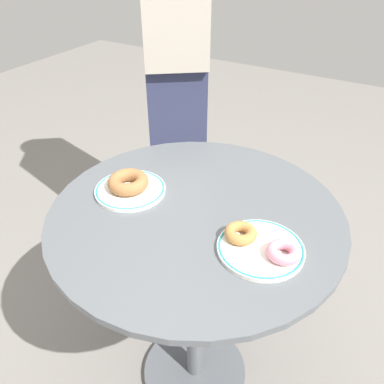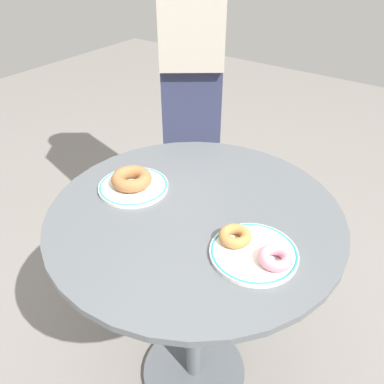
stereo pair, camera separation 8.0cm
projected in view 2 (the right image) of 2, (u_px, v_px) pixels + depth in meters
ground_plane at (194, 374)px, 1.46m from camera, size 7.00×7.00×0.02m
cafe_table at (195, 269)px, 1.14m from camera, size 0.77×0.77×0.75m
plate_left at (134, 186)px, 1.10m from camera, size 0.20×0.20×0.01m
plate_right at (254, 253)px, 0.88m from camera, size 0.20×0.20×0.01m
donut_cinnamon at (132, 179)px, 1.09m from camera, size 0.16×0.16×0.04m
donut_pink_frosted at (276, 258)px, 0.85m from camera, size 0.10×0.10×0.03m
donut_old_fashioned at (235, 236)px, 0.90m from camera, size 0.08×0.08×0.03m
person_figure at (191, 79)px, 1.54m from camera, size 0.40×0.44×1.74m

